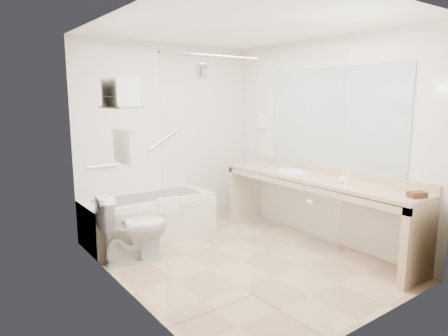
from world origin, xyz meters
TOP-DOWN VIEW (x-y plane):
  - floor at (0.00, 0.00)m, footprint 3.20×3.20m
  - ceiling at (0.00, 0.00)m, footprint 2.60×3.20m
  - wall_back at (0.00, 1.60)m, footprint 2.60×0.10m
  - wall_front at (0.00, -1.60)m, footprint 2.60×0.10m
  - wall_left at (-1.30, 0.00)m, footprint 0.10×3.20m
  - wall_right at (1.30, 0.00)m, footprint 0.10×3.20m
  - bathtub at (-0.50, 1.24)m, footprint 1.60×0.73m
  - grab_bar_short at (-0.95, 1.56)m, footprint 0.40×0.03m
  - grab_bar_long at (-0.05, 1.56)m, footprint 0.53×0.03m
  - shower_enclosure at (-0.63, -0.93)m, footprint 0.96×0.91m
  - towel_shelf at (-1.17, 0.35)m, footprint 0.24×0.55m
  - vanity_counter at (1.02, -0.15)m, footprint 0.55×2.70m
  - sink at (1.05, 0.25)m, footprint 0.40×0.52m
  - faucet at (1.20, 0.25)m, footprint 0.03×0.03m
  - mirror at (1.29, -0.15)m, footprint 0.02×2.00m
  - hairdryer_unit at (1.25, 1.05)m, footprint 0.08×0.10m
  - toilet at (-0.95, 0.70)m, footprint 0.82×0.56m
  - amenity_basket at (1.03, -1.40)m, footprint 0.19×0.16m
  - soap_bottle_a at (0.98, -0.64)m, footprint 0.08×0.12m
  - soap_bottle_b at (0.97, -0.58)m, footprint 0.11×0.13m
  - water_bottle_left at (0.98, 0.66)m, footprint 0.06×0.06m
  - water_bottle_mid at (0.90, 1.02)m, footprint 0.06×0.06m
  - water_bottle_right at (0.96, 1.10)m, footprint 0.06×0.06m
  - drinking_glass_near at (0.99, 0.69)m, footprint 0.07×0.07m
  - drinking_glass_far at (0.86, 0.83)m, footprint 0.09×0.09m

SIDE VIEW (x-z plane):
  - floor at x=0.00m, z-range 0.00..0.00m
  - bathtub at x=-0.50m, z-range -0.02..0.57m
  - toilet at x=-0.95m, z-range 0.00..0.74m
  - vanity_counter at x=1.02m, z-range 0.17..1.12m
  - sink at x=1.05m, z-range 0.75..0.89m
  - soap_bottle_a at x=0.98m, z-range 0.85..0.90m
  - amenity_basket at x=1.03m, z-range 0.85..0.90m
  - drinking_glass_near at x=0.99m, z-range 0.85..0.93m
  - soap_bottle_b at x=0.97m, z-range 0.85..0.93m
  - drinking_glass_far at x=0.86m, z-range 0.85..0.94m
  - faucet at x=1.20m, z-range 0.86..1.00m
  - water_bottle_mid at x=0.90m, z-range 0.84..1.03m
  - water_bottle_left at x=0.98m, z-range 0.84..1.04m
  - water_bottle_right at x=0.96m, z-range 0.84..1.05m
  - grab_bar_short at x=-0.95m, z-range 0.93..0.96m
  - shower_enclosure at x=-0.63m, z-range 0.01..2.12m
  - wall_back at x=0.00m, z-range 0.00..2.50m
  - wall_front at x=0.00m, z-range 0.00..2.50m
  - wall_left at x=-1.30m, z-range 0.00..2.50m
  - wall_right at x=1.30m, z-range 0.00..2.50m
  - grab_bar_long at x=-0.05m, z-range 1.09..1.41m
  - hairdryer_unit at x=1.25m, z-range 1.36..1.54m
  - mirror at x=1.29m, z-range 0.95..2.15m
  - towel_shelf at x=-1.17m, z-range 1.35..2.16m
  - ceiling at x=0.00m, z-range 2.45..2.55m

